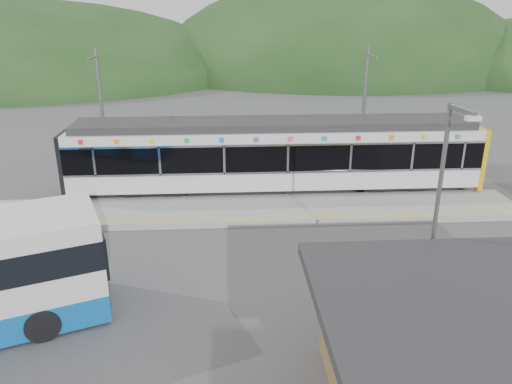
{
  "coord_description": "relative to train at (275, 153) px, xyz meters",
  "views": [
    {
      "loc": [
        -0.47,
        -17.92,
        8.98
      ],
      "look_at": [
        0.68,
        1.0,
        1.9
      ],
      "focal_mm": 35.0,
      "sensor_mm": 36.0,
      "label": 1
    }
  ],
  "objects": [
    {
      "name": "catenary_mast_east",
      "position": [
        5.08,
        2.56,
        1.58
      ],
      "size": [
        0.18,
        1.8,
        7.0
      ],
      "color": "slate",
      "rests_on": "ground"
    },
    {
      "name": "hills",
      "position": [
        4.27,
        -0.71,
        -2.06
      ],
      "size": [
        146.0,
        149.0,
        26.0
      ],
      "color": "#1E3D19",
      "rests_on": "ground"
    },
    {
      "name": "lamp_post",
      "position": [
        3.29,
        -11.82,
        1.93
      ],
      "size": [
        0.37,
        1.18,
        6.72
      ],
      "rotation": [
        0.0,
        0.0,
        0.11
      ],
      "color": "slate",
      "rests_on": "ground"
    },
    {
      "name": "yellow_line",
      "position": [
        -1.92,
        -4.0,
        -1.76
      ],
      "size": [
        26.0,
        0.1,
        0.01
      ],
      "primitive_type": "cube",
      "color": "yellow",
      "rests_on": "platform"
    },
    {
      "name": "ground",
      "position": [
        -1.92,
        -6.0,
        -2.06
      ],
      "size": [
        120.0,
        120.0,
        0.0
      ],
      "primitive_type": "plane",
      "color": "#4C4C4F",
      "rests_on": "ground"
    },
    {
      "name": "train",
      "position": [
        0.0,
        0.0,
        0.0
      ],
      "size": [
        20.44,
        3.01,
        3.74
      ],
      "color": "black",
      "rests_on": "ground"
    },
    {
      "name": "platform",
      "position": [
        -1.92,
        -2.7,
        -1.91
      ],
      "size": [
        26.0,
        3.2,
        0.3
      ],
      "primitive_type": "cube",
      "color": "#9E9E99",
      "rests_on": "ground"
    },
    {
      "name": "catenary_mast_west",
      "position": [
        -8.92,
        2.56,
        1.58
      ],
      "size": [
        0.18,
        1.8,
        7.0
      ],
      "color": "slate",
      "rests_on": "ground"
    }
  ]
}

